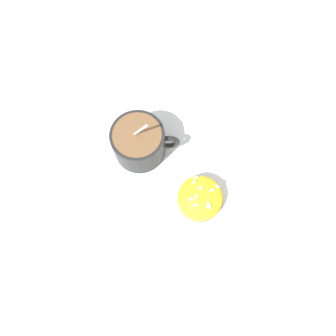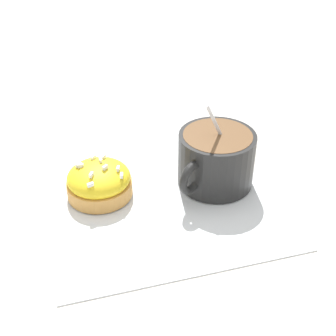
% 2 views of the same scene
% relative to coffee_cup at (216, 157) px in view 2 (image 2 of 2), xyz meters
% --- Properties ---
extents(ground_plane, '(3.00, 3.00, 0.00)m').
position_rel_coffee_cup_xyz_m(ground_plane, '(-0.07, -0.01, -0.04)').
color(ground_plane, silver).
extents(paper_napkin, '(0.29, 0.30, 0.00)m').
position_rel_coffee_cup_xyz_m(paper_napkin, '(-0.07, -0.01, -0.04)').
color(paper_napkin, white).
rests_on(paper_napkin, ground_plane).
extents(coffee_cup, '(0.10, 0.10, 0.11)m').
position_rel_coffee_cup_xyz_m(coffee_cup, '(0.00, 0.00, 0.00)').
color(coffee_cup, black).
rests_on(coffee_cup, paper_napkin).
extents(frosted_pastry, '(0.08, 0.08, 0.04)m').
position_rel_coffee_cup_xyz_m(frosted_pastry, '(-0.14, -0.00, -0.02)').
color(frosted_pastry, '#D19347').
rests_on(frosted_pastry, paper_napkin).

